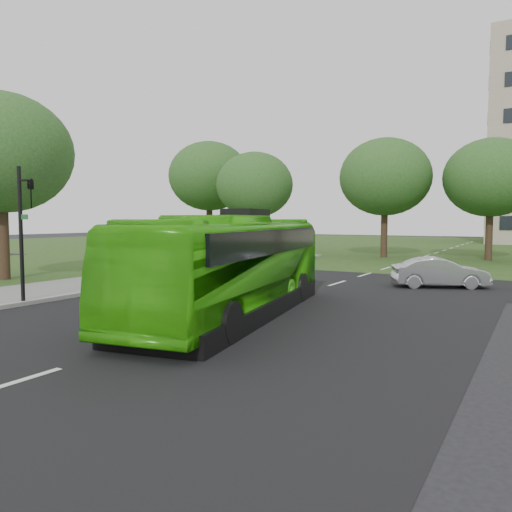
# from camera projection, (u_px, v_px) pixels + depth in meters

# --- Properties ---
(ground) EXTENTS (160.00, 160.00, 0.00)m
(ground) POSITION_uv_depth(u_px,v_px,m) (209.00, 323.00, 13.99)
(ground) COLOR black
(ground) RESTS_ON ground
(street_surfaces) EXTENTS (120.00, 120.00, 0.15)m
(street_surfaces) POSITION_uv_depth(u_px,v_px,m) (400.00, 262.00, 33.82)
(street_surfaces) COLOR black
(street_surfaces) RESTS_ON ground
(tree_park_a) EXTENTS (6.39, 6.39, 8.49)m
(tree_park_a) POSITION_uv_depth(u_px,v_px,m) (255.00, 185.00, 41.43)
(tree_park_a) COLOR black
(tree_park_a) RESTS_ON ground
(tree_park_b) EXTENTS (6.93, 6.93, 9.08)m
(tree_park_b) POSITION_uv_depth(u_px,v_px,m) (385.00, 177.00, 37.97)
(tree_park_b) COLOR black
(tree_park_b) RESTS_ON ground
(tree_park_c) EXTENTS (6.46, 6.46, 8.58)m
(tree_park_c) POSITION_uv_depth(u_px,v_px,m) (491.00, 178.00, 34.87)
(tree_park_c) COLOR black
(tree_park_c) RESTS_ON ground
(tree_park_f) EXTENTS (7.73, 7.73, 10.31)m
(tree_park_f) POSITION_uv_depth(u_px,v_px,m) (209.00, 176.00, 47.61)
(tree_park_f) COLOR black
(tree_park_f) RESTS_ON ground
(tree_side_near) EXTENTS (6.72, 6.72, 8.93)m
(tree_side_near) POSITION_uv_depth(u_px,v_px,m) (0.00, 153.00, 23.69)
(tree_side_near) COLOR black
(tree_side_near) RESTS_ON ground
(bus) EXTENTS (4.38, 11.12, 3.02)m
(bus) POSITION_uv_depth(u_px,v_px,m) (233.00, 266.00, 15.07)
(bus) COLOR #37B20F
(bus) RESTS_ON ground
(sedan) EXTENTS (4.13, 2.84, 1.29)m
(sedan) POSITION_uv_depth(u_px,v_px,m) (440.00, 273.00, 21.27)
(sedan) COLOR #A4A5AA
(sedan) RESTS_ON ground
(traffic_light) EXTENTS (0.75, 0.20, 4.68)m
(traffic_light) POSITION_uv_depth(u_px,v_px,m) (23.00, 224.00, 16.67)
(traffic_light) COLOR black
(traffic_light) RESTS_ON ground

